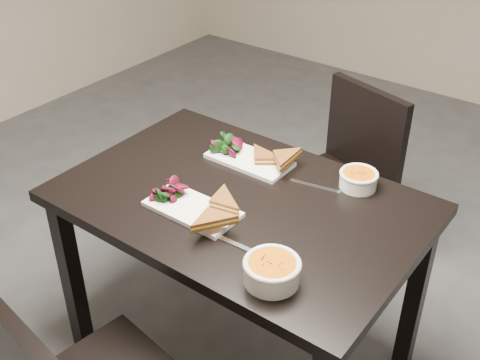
{
  "coord_description": "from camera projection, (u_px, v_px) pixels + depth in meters",
  "views": [
    {
      "loc": [
        1.0,
        -1.69,
        1.88
      ],
      "look_at": [
        0.01,
        -0.37,
        0.82
      ],
      "focal_mm": 44.75,
      "sensor_mm": 36.0,
      "label": 1
    }
  ],
  "objects": [
    {
      "name": "ground",
      "position": [
        287.0,
        298.0,
        2.66
      ],
      "size": [
        5.0,
        5.0,
        0.0
      ],
      "primitive_type": "plane",
      "color": "#47474C",
      "rests_on": "ground"
    },
    {
      "name": "table",
      "position": [
        240.0,
        221.0,
        2.05
      ],
      "size": [
        1.2,
        0.8,
        0.75
      ],
      "color": "black",
      "rests_on": "ground"
    },
    {
      "name": "chair_far",
      "position": [
        344.0,
        171.0,
        2.64
      ],
      "size": [
        0.52,
        0.52,
        0.85
      ],
      "rotation": [
        0.0,
        0.0,
        -0.28
      ],
      "color": "black",
      "rests_on": "ground"
    },
    {
      "name": "plate_near",
      "position": [
        193.0,
        209.0,
        1.93
      ],
      "size": [
        0.31,
        0.15,
        0.02
      ],
      "primitive_type": "cube",
      "color": "white",
      "rests_on": "table"
    },
    {
      "name": "sandwich_near",
      "position": [
        211.0,
        206.0,
        1.89
      ],
      "size": [
        0.17,
        0.14,
        0.05
      ],
      "primitive_type": null,
      "rotation": [
        0.0,
        0.0,
        0.2
      ],
      "color": "#9B5220",
      "rests_on": "plate_near"
    },
    {
      "name": "salad_near",
      "position": [
        169.0,
        191.0,
        1.96
      ],
      "size": [
        0.1,
        0.09,
        0.04
      ],
      "primitive_type": null,
      "color": "black",
      "rests_on": "plate_near"
    },
    {
      "name": "soup_bowl_near",
      "position": [
        272.0,
        270.0,
        1.63
      ],
      "size": [
        0.16,
        0.16,
        0.07
      ],
      "color": "white",
      "rests_on": "table"
    },
    {
      "name": "cutlery_near",
      "position": [
        232.0,
        242.0,
        1.79
      ],
      "size": [
        0.18,
        0.02,
        0.0
      ],
      "primitive_type": "cube",
      "rotation": [
        0.0,
        0.0,
        0.03
      ],
      "color": "silver",
      "rests_on": "table"
    },
    {
      "name": "plate_far",
      "position": [
        249.0,
        160.0,
        2.19
      ],
      "size": [
        0.31,
        0.15,
        0.02
      ],
      "primitive_type": "cube",
      "color": "white",
      "rests_on": "table"
    },
    {
      "name": "sandwich_far",
      "position": [
        262.0,
        159.0,
        2.13
      ],
      "size": [
        0.19,
        0.19,
        0.05
      ],
      "primitive_type": null,
      "rotation": [
        0.0,
        0.0,
        0.65
      ],
      "color": "#9B5220",
      "rests_on": "plate_far"
    },
    {
      "name": "salad_far",
      "position": [
        228.0,
        145.0,
        2.22
      ],
      "size": [
        0.1,
        0.09,
        0.04
      ],
      "primitive_type": null,
      "color": "black",
      "rests_on": "plate_far"
    },
    {
      "name": "soup_bowl_far",
      "position": [
        359.0,
        179.0,
        2.03
      ],
      "size": [
        0.13,
        0.13,
        0.06
      ],
      "color": "white",
      "rests_on": "table"
    },
    {
      "name": "cutlery_far",
      "position": [
        315.0,
        186.0,
        2.05
      ],
      "size": [
        0.18,
        0.05,
        0.0
      ],
      "primitive_type": "cube",
      "rotation": [
        0.0,
        0.0,
        0.19
      ],
      "color": "silver",
      "rests_on": "table"
    }
  ]
}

